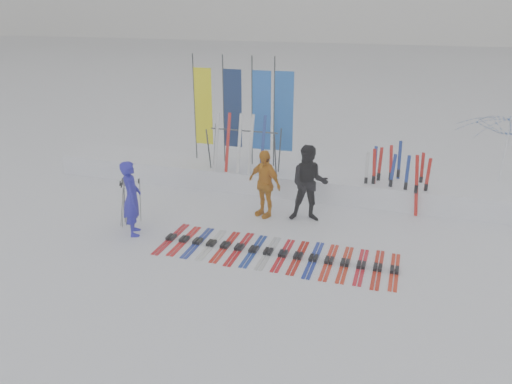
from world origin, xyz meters
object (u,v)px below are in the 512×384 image
(person_black, at_px, (309,184))
(tent_canopy, at_px, (504,160))
(person_yellow, at_px, (264,183))
(ski_row, at_px, (276,253))
(person_blue, at_px, (132,198))
(ski_rack, at_px, (244,144))

(person_black, height_order, tent_canopy, tent_canopy)
(person_yellow, height_order, ski_row, person_yellow)
(person_blue, bearing_deg, person_black, -91.53)
(person_blue, distance_m, ski_row, 3.63)
(person_black, distance_m, ski_row, 2.27)
(person_blue, xyz_separation_m, person_black, (3.80, 2.03, 0.07))
(person_yellow, distance_m, ski_row, 2.33)
(ski_row, xyz_separation_m, ski_rack, (-1.97, 3.65, 1.35))
(ski_rack, bearing_deg, person_black, -35.53)
(ski_row, relative_size, ski_rack, 2.58)
(person_blue, distance_m, tent_canopy, 9.74)
(tent_canopy, bearing_deg, person_yellow, -155.29)
(person_blue, bearing_deg, tent_canopy, -90.86)
(person_blue, height_order, person_yellow, person_blue)
(person_black, bearing_deg, person_yellow, 170.87)
(ski_row, height_order, ski_rack, ski_rack)
(person_yellow, xyz_separation_m, ski_rack, (-1.10, 1.66, 0.50))
(person_blue, distance_m, person_black, 4.31)
(person_blue, height_order, person_black, person_black)
(person_yellow, height_order, tent_canopy, tent_canopy)
(person_yellow, xyz_separation_m, tent_canopy, (5.88, 2.71, 0.37))
(person_black, xyz_separation_m, ski_row, (-0.28, -2.05, -0.95))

